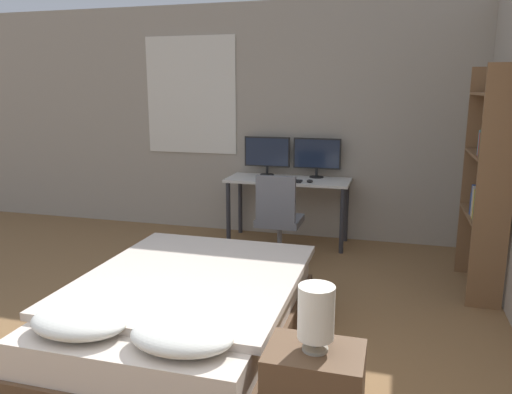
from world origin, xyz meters
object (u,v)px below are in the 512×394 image
desk (288,188)px  monitor_right (317,155)px  bed (186,314)px  computer_mouse (310,181)px  monitor_left (267,153)px  office_chair (279,229)px  bedside_lamp (316,313)px  keyboard (285,181)px  bookshelf (488,177)px

desk → monitor_right: size_ratio=2.57×
bed → computer_mouse: 2.45m
monitor_left → office_chair: bearing=-68.4°
computer_mouse → office_chair: bearing=-111.7°
computer_mouse → desk: bearing=148.0°
computer_mouse → office_chair: 0.70m
desk → monitor_left: bearing=149.1°
bedside_lamp → monitor_left: bearing=108.1°
desk → monitor_left: 0.49m
computer_mouse → monitor_right: bearing=87.0°
desk → office_chair: 0.76m
monitor_left → keyboard: bearing=-49.8°
bedside_lamp → monitor_left: (-1.12, 3.43, 0.29)m
bed → bookshelf: (2.06, 1.54, 0.78)m
desk → monitor_left: monitor_left is taller
monitor_left → desk: bearing=-30.9°
office_chair → bed: bearing=-96.9°
bed → keyboard: 2.42m
bedside_lamp → computer_mouse: bearing=100.2°
monitor_right → office_chair: monitor_right is taller
bookshelf → bed: bearing=-143.1°
monitor_right → bed: bearing=-99.5°
monitor_right → bookshelf: bookshelf is taller
monitor_right → bedside_lamp: bearing=-81.1°
bed → bookshelf: size_ratio=1.04×
bookshelf → monitor_left: bearing=152.0°
computer_mouse → office_chair: (-0.21, -0.54, -0.40)m
bedside_lamp → monitor_right: (-0.54, 3.43, 0.29)m
monitor_left → bed: bearing=-87.2°
bedside_lamp → monitor_left: monitor_left is taller
desk → monitor_right: monitor_right is taller
bedside_lamp → keyboard: 3.20m
bed → office_chair: office_chair is taller
bedside_lamp → office_chair: size_ratio=0.35×
desk → office_chair: bearing=-85.3°
monitor_left → bookshelf: 2.48m
bed → monitor_right: bearing=80.5°
bedside_lamp → bookshelf: size_ratio=0.17×
desk → monitor_right: 0.49m
monitor_right → bookshelf: bearing=-35.9°
office_chair → monitor_right: bearing=75.2°
bed → computer_mouse: (0.43, 2.36, 0.51)m
monitor_left → computer_mouse: monitor_left is taller
bed → monitor_right: 2.84m
monitor_right → computer_mouse: monitor_right is taller
office_chair → computer_mouse: bearing=68.3°
bedside_lamp → monitor_left: size_ratio=0.60×
bed → monitor_left: (-0.13, 2.70, 0.75)m
desk → bookshelf: bookshelf is taller
bedside_lamp → computer_mouse: size_ratio=4.61×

